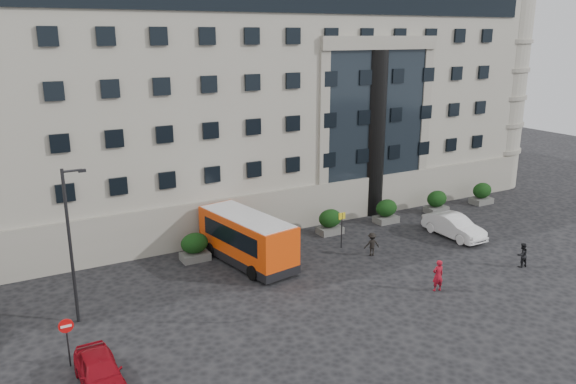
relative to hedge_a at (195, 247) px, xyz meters
name	(u,v)px	position (x,y,z in m)	size (l,w,h in m)	color
ground	(311,293)	(4.00, -7.80, -0.93)	(120.00, 120.00, 0.00)	black
civic_building	(242,93)	(10.00, 14.20, 8.07)	(44.00, 24.00, 18.00)	#9B9489
entrance_column	(374,134)	(16.00, 2.50, 5.57)	(1.80, 1.80, 13.00)	black
hedge_a	(195,247)	(0.00, 0.00, 0.00)	(1.80, 1.26, 1.84)	#5A5A57
hedge_b	(267,233)	(5.20, 0.00, 0.00)	(1.80, 1.26, 1.84)	#5A5A57
hedge_c	(330,221)	(10.40, 0.00, 0.00)	(1.80, 1.26, 1.84)	#5A5A57
hedge_d	(386,211)	(15.60, 0.00, 0.00)	(1.80, 1.26, 1.84)	#5A5A57
hedge_e	(437,202)	(20.80, 0.00, 0.00)	(1.80, 1.26, 1.84)	#5A5A57
hedge_f	(482,193)	(26.00, 0.00, 0.00)	(1.80, 1.26, 1.84)	#5A5A57
street_lamp	(71,241)	(-7.94, -4.80, 3.44)	(1.16, 0.18, 8.00)	#262628
bus_stop_sign	(342,224)	(9.50, -2.80, 0.80)	(0.50, 0.08, 2.52)	#262628
no_entry_sign	(67,333)	(-9.00, -8.84, 0.72)	(0.64, 0.16, 2.32)	#262628
minibus	(247,237)	(2.79, -1.98, 0.80)	(3.85, 7.86, 3.14)	#E6410A
red_truck	(41,213)	(-7.98, 10.59, 0.51)	(2.71, 5.33, 2.80)	maroon
parked_car_a	(100,371)	(-8.12, -10.96, -0.23)	(1.65, 4.09, 1.39)	maroon
white_taxi	(454,226)	(17.79, -4.94, -0.12)	(1.72, 4.93, 1.62)	silver
pedestrian_a	(438,275)	(10.50, -10.98, 0.00)	(0.68, 0.45, 1.86)	maroon
pedestrian_b	(522,255)	(17.56, -10.98, -0.14)	(0.76, 0.60, 1.57)	black
pedestrian_c	(372,244)	(10.48, -4.90, -0.14)	(1.02, 0.58, 1.57)	black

